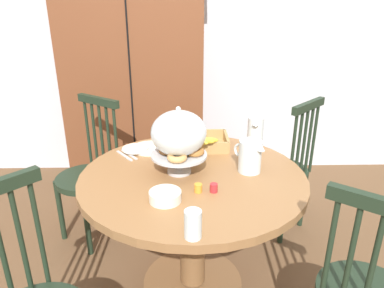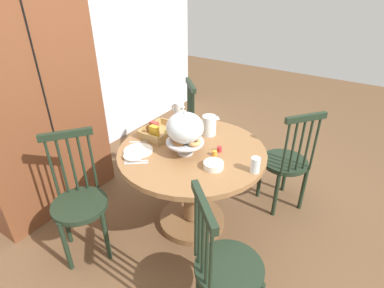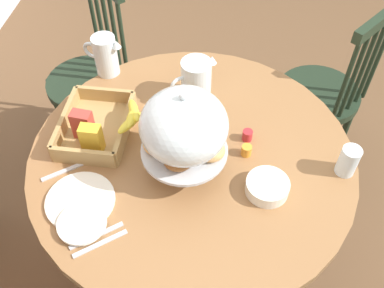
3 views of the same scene
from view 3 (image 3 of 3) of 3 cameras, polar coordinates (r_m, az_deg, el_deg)
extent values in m
plane|color=brown|center=(2.12, 4.35, -14.86)|extent=(10.00, 10.00, 0.00)
cylinder|color=olive|center=(1.52, 0.00, -1.70)|extent=(1.13, 1.13, 0.04)
cylinder|color=brown|center=(1.80, 0.00, -8.39)|extent=(0.14, 0.14, 0.63)
cylinder|color=brown|center=(2.11, 0.00, -13.50)|extent=(0.56, 0.56, 0.06)
cylinder|color=#1E2D1E|center=(2.22, 16.18, 6.25)|extent=(0.40, 0.40, 0.04)
cylinder|color=#1E2D1E|center=(2.51, 14.30, 5.65)|extent=(0.04, 0.04, 0.45)
cylinder|color=#1E2D1E|center=(2.34, 10.33, 2.40)|extent=(0.04, 0.04, 0.45)
cylinder|color=#1E2D1E|center=(2.44, 19.54, 2.24)|extent=(0.04, 0.04, 0.45)
cylinder|color=#1E2D1E|center=(2.25, 15.84, -1.38)|extent=(0.04, 0.04, 0.45)
cylinder|color=#1E2D1E|center=(2.14, 23.22, 10.41)|extent=(0.02, 0.02, 0.48)
cylinder|color=#1E2D1E|center=(2.08, 22.30, 9.63)|extent=(0.02, 0.02, 0.48)
cylinder|color=#1E2D1E|center=(2.03, 21.32, 8.82)|extent=(0.02, 0.02, 0.48)
cylinder|color=#1E2D1E|center=(1.98, 20.30, 7.96)|extent=(0.02, 0.02, 0.48)
cylinder|color=#1E2D1E|center=(1.92, 19.23, 7.05)|extent=(0.02, 0.02, 0.48)
cube|color=#1E2D1E|center=(1.88, 23.59, 14.75)|extent=(0.31, 0.25, 0.05)
cylinder|color=#1E2D1E|center=(2.26, -13.57, 7.73)|extent=(0.40, 0.40, 0.04)
cylinder|color=#1E2D1E|center=(2.48, -16.97, 4.12)|extent=(0.04, 0.04, 0.45)
cylinder|color=#1E2D1E|center=(2.29, -13.95, 0.21)|extent=(0.04, 0.04, 0.45)
cylinder|color=#1E2D1E|center=(2.54, -11.39, 6.94)|extent=(0.04, 0.04, 0.45)
cylinder|color=#1E2D1E|center=(2.36, -8.03, 3.35)|extent=(0.04, 0.04, 0.45)
cylinder|color=#1E2D1E|center=(2.27, -12.78, 15.81)|extent=(0.02, 0.02, 0.48)
cylinder|color=#1E2D1E|center=(2.21, -11.89, 15.07)|extent=(0.02, 0.02, 0.48)
cylinder|color=#1E2D1E|center=(2.16, -10.95, 14.28)|extent=(0.02, 0.02, 0.48)
cylinder|color=#1E2D1E|center=(2.11, -9.98, 13.46)|extent=(0.02, 0.02, 0.48)
cylinder|color=#1E2D1E|center=(2.06, -8.96, 12.58)|extent=(0.02, 0.02, 0.48)
cylinder|color=silver|center=(1.46, -0.96, -3.01)|extent=(0.12, 0.12, 0.02)
cylinder|color=silver|center=(1.43, -0.98, -2.11)|extent=(0.03, 0.03, 0.09)
cylinder|color=silver|center=(1.39, -1.01, -0.81)|extent=(0.28, 0.28, 0.01)
torus|color=#B27033|center=(1.43, -0.09, 2.13)|extent=(0.10, 0.10, 0.03)
torus|color=#D19347|center=(1.38, -4.49, 0.08)|extent=(0.10, 0.10, 0.03)
torus|color=#935628|center=(1.34, -1.82, -1.93)|extent=(0.10, 0.10, 0.03)
torus|color=tan|center=(1.37, 2.39, -0.76)|extent=(0.10, 0.10, 0.03)
ellipsoid|color=silver|center=(1.31, -1.08, 2.43)|extent=(0.27, 0.27, 0.22)
sphere|color=silver|center=(1.22, -1.16, 6.25)|extent=(0.02, 0.02, 0.02)
cylinder|color=silver|center=(1.79, -11.22, 11.31)|extent=(0.09, 0.09, 0.17)
cylinder|color=orange|center=(1.81, -11.10, 10.69)|extent=(0.08, 0.08, 0.11)
cone|color=silver|center=(1.73, -9.89, 12.76)|extent=(0.04, 0.04, 0.03)
torus|color=silver|center=(1.82, -13.02, 11.88)|extent=(0.03, 0.08, 0.07)
cylinder|color=silver|center=(1.65, 0.55, 8.37)|extent=(0.11, 0.11, 0.16)
cylinder|color=white|center=(1.67, 0.54, 7.73)|extent=(0.10, 0.10, 0.11)
cone|color=silver|center=(1.63, 2.64, 10.98)|extent=(0.05, 0.05, 0.03)
torus|color=silver|center=(1.62, -1.70, 7.72)|extent=(0.06, 0.07, 0.07)
cube|color=tan|center=(1.61, -12.38, 1.79)|extent=(0.30, 0.22, 0.01)
cube|color=tan|center=(1.56, -8.70, 2.15)|extent=(0.30, 0.02, 0.07)
cube|color=tan|center=(1.63, -16.24, 2.81)|extent=(0.30, 0.02, 0.07)
cube|color=tan|center=(1.50, -14.05, -1.69)|extent=(0.02, 0.22, 0.07)
cube|color=tan|center=(1.69, -11.20, 6.21)|extent=(0.02, 0.22, 0.07)
cube|color=gold|center=(1.50, -13.00, 0.69)|extent=(0.04, 0.07, 0.11)
cube|color=#B23D33|center=(1.55, -14.08, 2.47)|extent=(0.05, 0.07, 0.11)
ellipsoid|color=yellow|center=(1.49, -8.10, 2.77)|extent=(0.14, 0.08, 0.05)
ellipsoid|color=yellow|center=(1.51, -7.86, 3.59)|extent=(0.13, 0.03, 0.05)
ellipsoid|color=yellow|center=(1.53, -7.62, 4.40)|extent=(0.14, 0.08, 0.05)
cylinder|color=white|center=(1.43, -14.40, -7.18)|extent=(0.22, 0.22, 0.01)
cylinder|color=white|center=(1.37, -14.21, -10.00)|extent=(0.15, 0.15, 0.01)
cylinder|color=white|center=(1.42, 9.82, -5.54)|extent=(0.14, 0.14, 0.04)
cylinder|color=silver|center=(1.51, 19.76, -2.10)|extent=(0.06, 0.06, 0.11)
cylinder|color=#B7282D|center=(1.55, 7.26, 1.15)|extent=(0.04, 0.04, 0.04)
cylinder|color=orange|center=(1.50, 7.14, -0.83)|extent=(0.04, 0.04, 0.04)
cube|color=silver|center=(1.36, -12.38, -11.64)|extent=(0.11, 0.15, 0.01)
cube|color=silver|center=(1.34, -11.91, -12.64)|extent=(0.11, 0.15, 0.01)
cube|color=silver|center=(1.52, -16.14, -3.31)|extent=(0.11, 0.15, 0.01)
camera|label=1|loc=(1.75, 63.99, 9.74)|focal=32.60mm
camera|label=2|loc=(1.23, 122.88, -31.14)|focal=28.77mm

